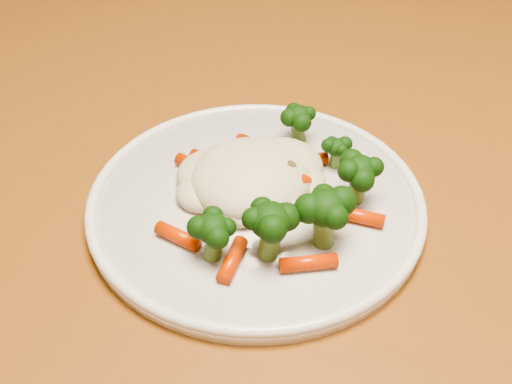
# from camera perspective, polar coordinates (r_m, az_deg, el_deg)

# --- Properties ---
(dining_table) EXTENTS (1.49, 1.23, 0.75)m
(dining_table) POSITION_cam_1_polar(r_m,az_deg,el_deg) (0.65, 2.33, -5.82)
(dining_table) COLOR brown
(dining_table) RESTS_ON ground
(plate) EXTENTS (0.29, 0.29, 0.01)m
(plate) POSITION_cam_1_polar(r_m,az_deg,el_deg) (0.56, 0.00, -1.08)
(plate) COLOR silver
(plate) RESTS_ON dining_table
(meal) EXTENTS (0.20, 0.19, 0.05)m
(meal) POSITION_cam_1_polar(r_m,az_deg,el_deg) (0.54, 1.29, 0.90)
(meal) COLOR beige
(meal) RESTS_ON plate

